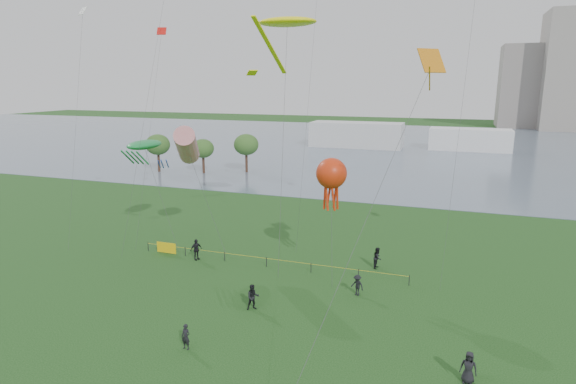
% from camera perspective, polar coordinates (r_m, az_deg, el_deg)
% --- Properties ---
extents(ground_plane, '(400.00, 400.00, 0.00)m').
position_cam_1_polar(ground_plane, '(28.38, -7.12, -20.43)').
color(ground_plane, '#133812').
extents(lake, '(400.00, 120.00, 0.08)m').
position_cam_1_polar(lake, '(122.58, 14.07, 5.25)').
color(lake, slate).
rests_on(lake, ground_plane).
extents(building_mid, '(20.00, 20.00, 38.00)m').
position_cam_1_polar(building_mid, '(186.48, 30.88, 12.20)').
color(building_mid, gray).
rests_on(building_mid, ground_plane).
extents(building_low, '(16.00, 18.00, 28.00)m').
position_cam_1_polar(building_low, '(190.29, 26.16, 11.16)').
color(building_low, gray).
rests_on(building_low, ground_plane).
extents(pavilion_left, '(22.00, 8.00, 6.00)m').
position_cam_1_polar(pavilion_left, '(119.00, 8.12, 6.73)').
color(pavilion_left, silver).
rests_on(pavilion_left, ground_plane).
extents(pavilion_right, '(18.00, 7.00, 5.00)m').
position_cam_1_polar(pavilion_right, '(119.86, 20.74, 5.83)').
color(pavilion_right, white).
rests_on(pavilion_right, ground_plane).
extents(trees, '(19.18, 8.82, 6.76)m').
position_cam_1_polar(trees, '(85.24, -10.05, 5.42)').
color(trees, '#39241A').
rests_on(trees, ground_plane).
extents(fence, '(24.07, 0.07, 1.05)m').
position_cam_1_polar(fence, '(44.34, -9.99, -7.06)').
color(fence, black).
rests_on(fence, ground_plane).
extents(spectator_a, '(1.13, 1.07, 1.84)m').
position_cam_1_polar(spectator_a, '(34.37, -4.18, -12.33)').
color(spectator_a, black).
rests_on(spectator_a, ground_plane).
extents(spectator_b, '(1.20, 0.96, 1.62)m').
position_cam_1_polar(spectator_b, '(36.78, 8.21, -10.86)').
color(spectator_b, black).
rests_on(spectator_b, ground_plane).
extents(spectator_c, '(0.98, 1.20, 1.92)m').
position_cam_1_polar(spectator_c, '(43.98, -10.83, -6.71)').
color(spectator_c, black).
rests_on(spectator_c, ground_plane).
extents(spectator_d, '(0.94, 0.68, 1.78)m').
position_cam_1_polar(spectator_d, '(28.56, 20.62, -18.89)').
color(spectator_d, black).
rests_on(spectator_d, ground_plane).
extents(spectator_f, '(0.61, 0.43, 1.58)m').
position_cam_1_polar(spectator_f, '(30.42, -12.02, -16.44)').
color(spectator_f, black).
rests_on(spectator_f, ground_plane).
extents(spectator_g, '(0.79, 0.96, 1.83)m').
position_cam_1_polar(spectator_g, '(42.08, 10.57, -7.68)').
color(spectator_g, black).
rests_on(spectator_g, ground_plane).
extents(kite_stingray, '(5.38, 10.16, 21.16)m').
position_cam_1_polar(kite_stingray, '(45.02, -0.13, 19.44)').
color(kite_stingray, '#3F3F42').
extents(kite_windsock, '(6.31, 5.21, 11.84)m').
position_cam_1_polar(kite_windsock, '(45.11, -11.90, 5.41)').
color(kite_windsock, '#3F3F42').
extents(kite_creature, '(5.56, 4.69, 10.15)m').
position_cam_1_polar(kite_creature, '(48.03, -16.67, 5.35)').
color(kite_creature, '#3F3F42').
extents(kite_octopus, '(2.43, 3.23, 9.81)m').
position_cam_1_polar(kite_octopus, '(37.71, 5.18, 2.13)').
color(kite_octopus, '#3F3F42').
extents(kite_delta, '(5.82, 14.88, 17.44)m').
position_cam_1_polar(kite_delta, '(28.82, 16.04, 13.16)').
color(kite_delta, '#3F3F42').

